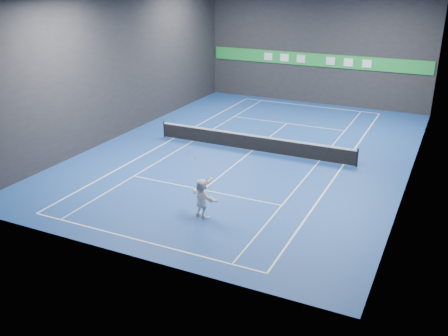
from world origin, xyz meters
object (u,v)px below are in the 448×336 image
at_px(tennis_racket, 209,182).
at_px(tennis_ball, 195,158).
at_px(player, 202,198).
at_px(tennis_net, 253,142).

bearing_deg(tennis_racket, tennis_ball, 166.79).
distance_m(player, tennis_ball, 1.79).
distance_m(player, tennis_racket, 0.87).
xyz_separation_m(player, tennis_racket, (0.31, 0.05, 0.81)).
height_order(tennis_ball, tennis_racket, tennis_ball).
xyz_separation_m(player, tennis_ball, (-0.42, 0.22, 1.73)).
bearing_deg(tennis_net, player, -81.65).
xyz_separation_m(tennis_net, tennis_racket, (1.62, -8.89, 1.16)).
bearing_deg(tennis_ball, tennis_net, 95.82).
bearing_deg(tennis_net, tennis_ball, -84.18).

